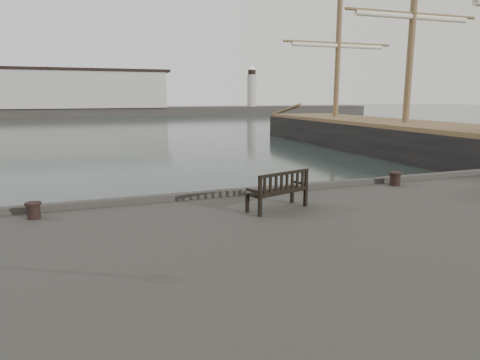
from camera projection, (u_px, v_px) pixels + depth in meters
The scene contains 6 objects.
ground at pixel (227, 241), 13.86m from camera, with size 400.00×400.00×0.00m, color black.
breakwater at pixel (76, 98), 96.06m from camera, with size 140.00×9.50×12.20m.
bench at pixel (278, 198), 11.71m from camera, with size 1.91×1.15×1.04m.
bollard_left at pixel (34, 211), 10.86m from camera, with size 0.40×0.40×0.42m, color black.
bollard_right at pixel (395, 179), 14.87m from camera, with size 0.45×0.45×0.47m, color black.
tall_ship_main at pixel (404, 145), 34.75m from camera, with size 8.45×37.93×28.32m.
Camera 1 is at (-4.22, -12.54, 4.63)m, focal length 32.00 mm.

